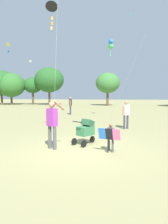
% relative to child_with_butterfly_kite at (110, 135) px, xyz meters
% --- Properties ---
extents(ground_plane, '(120.00, 120.00, 0.00)m').
position_rel_child_with_butterfly_kite_xyz_m(ground_plane, '(-1.26, 0.17, -0.60)').
color(ground_plane, '#938E5B').
extents(treeline_distant, '(44.62, 7.41, 6.48)m').
position_rel_child_with_butterfly_kite_xyz_m(treeline_distant, '(-0.73, 27.87, 3.19)').
color(treeline_distant, brown).
rests_on(treeline_distant, ground).
extents(child_with_butterfly_kite, '(0.77, 0.45, 1.00)m').
position_rel_child_with_butterfly_kite_xyz_m(child_with_butterfly_kite, '(0.00, 0.00, 0.00)').
color(child_with_butterfly_kite, '#4C4C51').
rests_on(child_with_butterfly_kite, ground).
extents(person_adult_flyer, '(0.70, 0.49, 1.82)m').
position_rel_child_with_butterfly_kite_xyz_m(person_adult_flyer, '(-2.12, 0.21, 0.45)').
color(person_adult_flyer, '#4C4C51').
rests_on(person_adult_flyer, ground).
extents(stroller, '(0.90, 1.05, 1.03)m').
position_rel_child_with_butterfly_kite_xyz_m(stroller, '(-0.97, 1.05, 0.01)').
color(stroller, black).
rests_on(stroller, ground).
extents(kite_adult_black, '(1.17, 2.48, 6.20)m').
position_rel_child_with_butterfly_kite_xyz_m(kite_adult_black, '(-2.71, 2.52, 5.30)').
color(kite_adult_black, black).
rests_on(kite_adult_black, ground).
extents(kite_orange_delta, '(2.38, 3.76, 6.26)m').
position_rel_child_with_butterfly_kite_xyz_m(kite_orange_delta, '(0.01, 9.98, 5.26)').
color(kite_orange_delta, blue).
rests_on(kite_orange_delta, ground).
extents(distant_kites_cluster, '(18.40, 10.31, 4.44)m').
position_rel_child_with_butterfly_kite_xyz_m(distant_kites_cluster, '(-12.53, 24.13, 8.08)').
color(distant_kites_cluster, blue).
extents(person_sitting_far, '(0.42, 0.39, 1.61)m').
position_rel_child_with_butterfly_kite_xyz_m(person_sitting_far, '(0.90, 5.04, 0.35)').
color(person_sitting_far, '#33384C').
rests_on(person_sitting_far, ground).
extents(person_couple_left, '(0.25, 0.55, 1.70)m').
position_rel_child_with_butterfly_kite_xyz_m(person_couple_left, '(-3.78, 12.68, 0.40)').
color(person_couple_left, '#33384C').
rests_on(person_couple_left, ground).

